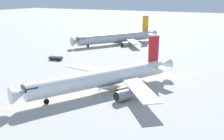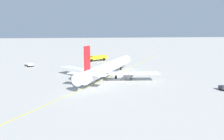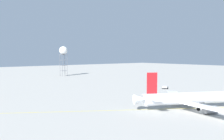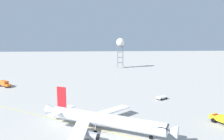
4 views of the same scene
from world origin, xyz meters
name	(u,v)px [view 3 (image 3 of 4)]	position (x,y,z in m)	size (l,w,h in m)	color
ground_plane	(199,111)	(0.00, 0.00, 0.00)	(600.00, 600.00, 0.00)	#ADAAA3
airliner_main	(196,98)	(-2.38, 2.42, 3.02)	(30.61, 37.28, 11.34)	white
pushback_tug_truck	(165,87)	(-32.85, 27.36, 0.80)	(4.28, 4.96, 1.30)	#232326
radar_tower	(63,51)	(-125.38, 19.00, 19.73)	(6.49, 6.49, 23.60)	slate
taxiway_centreline	(187,108)	(-3.90, -0.29, 0.00)	(76.11, 115.92, 0.01)	yellow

